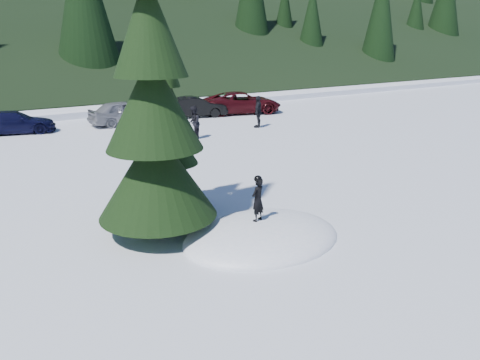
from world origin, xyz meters
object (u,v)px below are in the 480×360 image
car_4 (125,112)px  car_6 (242,103)px  spruce_tall (153,115)px  car_5 (195,107)px  car_3 (14,122)px  spruce_short (169,146)px  adult_0 (194,123)px  adult_1 (258,112)px  child_skier (258,200)px

car_4 → car_6: (8.44, -0.27, 0.01)m
spruce_tall → car_6: 21.32m
car_5 → car_6: bearing=-81.1°
car_3 → spruce_short: bearing=-157.8°
adult_0 → car_6: bearing=166.0°
adult_0 → adult_1: 4.82m
adult_1 → spruce_short: bearing=0.3°
child_skier → adult_0: 12.97m
spruce_short → car_6: size_ratio=0.99×
adult_1 → car_3: 13.84m
spruce_tall → car_4: bearing=73.6°
child_skier → car_3: child_skier is taller
adult_1 → car_6: bearing=-156.9°
spruce_tall → car_3: size_ratio=1.99×
car_6 → car_4: bearing=105.6°
spruce_tall → car_6: spruce_tall is taller
adult_1 → car_4: size_ratio=0.43×
spruce_short → adult_0: 10.78m
adult_1 → car_4: (-6.35, 5.24, -0.20)m
child_skier → car_4: bearing=-119.5°
spruce_short → adult_1: (10.26, 10.05, -1.16)m
car_5 → car_6: 3.54m
spruce_tall → car_5: spruce_tall is taller
car_3 → car_6: car_6 is taller
spruce_tall → child_skier: 3.52m
child_skier → car_5: size_ratio=0.29×
adult_1 → car_4: bearing=-83.6°
car_6 → child_skier: bearing=165.7°
car_3 → car_5: 11.10m
adult_0 → spruce_short: bearing=4.4°
car_4 → child_skier: bearing=169.1°
spruce_short → car_4: bearing=75.7°
spruce_short → car_4: spruce_short is taller
adult_0 → car_5: 7.02m
spruce_short → car_5: 17.77m
spruce_short → child_skier: bearing=-69.0°
child_skier → car_5: child_skier is taller
car_4 → car_6: size_ratio=0.80×
child_skier → car_3: 19.28m
spruce_tall → adult_0: (6.51, 10.58, -2.45)m
child_skier → car_5: (7.65, 18.40, -0.39)m
spruce_short → adult_1: size_ratio=2.86×
spruce_short → car_3: (-2.27, 15.93, -1.48)m
spruce_short → adult_0: size_ratio=3.08×
spruce_tall → spruce_short: size_ratio=1.60×
adult_1 → car_5: size_ratio=0.45×
car_3 → child_skier: bearing=-155.6°
spruce_short → car_4: size_ratio=1.23×
adult_0 → car_5: adult_0 is taller
child_skier → car_4: (2.74, 18.33, -0.34)m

